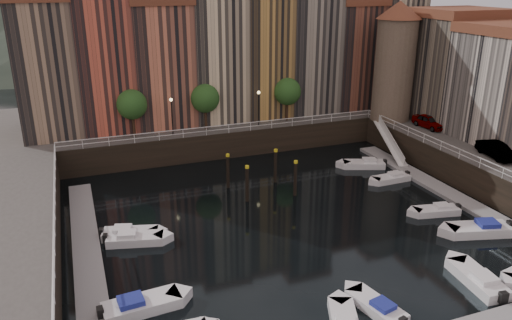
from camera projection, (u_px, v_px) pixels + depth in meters
name	position (u px, v px, depth m)	size (l,w,h in m)	color
ground	(287.00, 219.00, 42.33)	(200.00, 200.00, 0.00)	black
quay_far	(206.00, 123.00, 64.65)	(80.00, 20.00, 3.00)	black
dock_left	(88.00, 258.00, 36.05)	(2.00, 28.00, 0.35)	gray
dock_right	(449.00, 194.00, 46.74)	(2.00, 28.00, 0.35)	gray
mountains	(131.00, 21.00, 136.77)	(145.00, 100.00, 18.00)	#2D382D
far_terrace	(235.00, 50.00, 60.28)	(48.70, 10.30, 17.50)	#95785E
right_terrace	(510.00, 78.00, 51.11)	(9.30, 24.30, 14.00)	#6B6051
corner_tower	(395.00, 60.00, 58.14)	(5.20, 5.20, 13.80)	#6B5B4C
promenade_trees	(211.00, 98.00, 55.60)	(21.20, 3.20, 5.20)	black
street_lamps	(216.00, 106.00, 55.07)	(10.36, 0.36, 4.18)	black
railings	(266.00, 158.00, 45.31)	(36.08, 34.04, 0.52)	white
gangway	(390.00, 141.00, 56.10)	(2.78, 8.32, 3.73)	white
mooring_pilings	(261.00, 175.00, 47.17)	(5.67, 4.30, 3.78)	black
boat_left_1	(140.00, 305.00, 30.54)	(5.09, 2.22, 1.15)	silver
boat_left_2	(134.00, 239.00, 38.37)	(4.64, 2.63, 1.04)	silver
boat_left_3	(129.00, 234.00, 39.15)	(4.64, 2.77, 1.04)	silver
boat_right_1	(480.00, 229.00, 39.69)	(5.36, 3.12, 1.20)	silver
boat_right_2	(437.00, 211.00, 43.08)	(4.24, 2.26, 0.95)	silver
boat_right_3	(392.00, 178.00, 49.99)	(4.11, 1.61, 0.94)	silver
boat_right_4	(365.00, 164.00, 53.62)	(4.71, 3.13, 1.06)	silver
boat_near_2	(377.00, 307.00, 30.50)	(2.37, 4.38, 0.98)	silver
boat_near_3	(478.00, 280.00, 33.15)	(2.31, 5.06, 1.14)	silver
car_a	(429.00, 122.00, 56.66)	(1.77, 4.39, 1.50)	gray
car_b	(496.00, 151.00, 47.38)	(1.59, 4.55, 1.50)	gray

